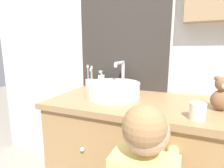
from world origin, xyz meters
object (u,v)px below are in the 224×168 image
Objects in this scene: sink_basin at (114,89)px; drinking_cup at (197,111)px; teddy_bear at (222,94)px; soap_dispenser at (101,82)px; toothbrush_holder at (90,83)px.

sink_basin reaches higher than drinking_cup.
sink_basin is 0.61m from teddy_bear.
teddy_bear is (0.79, -0.22, 0.03)m from soap_dispenser.
toothbrush_holder reaches higher than drinking_cup.
sink_basin is at bearing 156.27° from drinking_cup.
toothbrush_holder is at bearing 166.66° from teddy_bear.
sink_basin is at bearing -46.07° from soap_dispenser.
sink_basin is 0.53m from drinking_cup.
teddy_bear is 0.22m from drinking_cup.
sink_basin reaches higher than soap_dispenser.
drinking_cup is at bearing -124.01° from teddy_bear.
sink_basin is at bearing 176.32° from teddy_bear.
soap_dispenser is at bearing 164.02° from teddy_bear.
soap_dispenser is (0.09, 0.02, 0.02)m from toothbrush_holder.
teddy_bear reaches higher than soap_dispenser.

